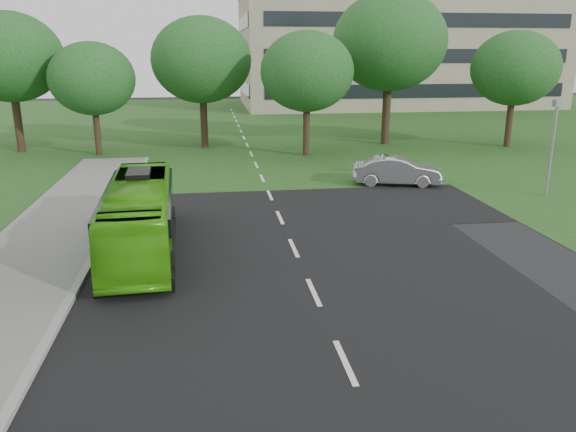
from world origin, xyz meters
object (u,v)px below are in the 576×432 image
object	(u,v)px
tree_park_d	(390,42)
bus	(140,216)
tree_park_b	(201,60)
sedan	(396,171)
tree_park_f	(9,57)
tree_park_a	(92,79)
office_building	(396,8)
tree_park_e	(515,68)
camera_pole	(554,135)
tree_park_c	(307,72)

from	to	relation	value
tree_park_d	bus	xyz separation A→B (m)	(-16.28, -22.56, -6.38)
bus	tree_park_b	bearing A→B (deg)	81.40
sedan	tree_park_d	bearing A→B (deg)	-2.24
bus	tree_park_f	bearing A→B (deg)	112.69
tree_park_a	office_building	bearing A→B (deg)	46.78
tree_park_a	tree_park_e	world-z (taller)	tree_park_e
camera_pole	tree_park_d	bearing A→B (deg)	77.92
tree_park_e	sedan	distance (m)	17.51
tree_park_d	sedan	bearing A→B (deg)	-105.09
sedan	camera_pole	size ratio (longest dim) A/B	0.98
tree_park_d	bus	world-z (taller)	tree_park_d
tree_park_e	tree_park_c	bearing A→B (deg)	-174.37
tree_park_d	camera_pole	distance (m)	18.03
tree_park_c	camera_pole	bearing A→B (deg)	-52.62
tree_park_c	bus	world-z (taller)	tree_park_c
tree_park_c	sedan	distance (m)	11.27
office_building	camera_pole	bearing A→B (deg)	-99.34
tree_park_a	tree_park_c	xyz separation A→B (m)	(14.39, -2.27, 0.47)
tree_park_c	camera_pole	distance (m)	16.61
tree_park_b	tree_park_c	size ratio (longest dim) A/B	1.13
office_building	camera_pole	size ratio (longest dim) A/B	8.43
tree_park_a	bus	distance (m)	21.66
tree_park_c	tree_park_f	size ratio (longest dim) A/B	0.86
tree_park_a	camera_pole	size ratio (longest dim) A/B	1.61
tree_park_d	bus	bearing A→B (deg)	-125.81
bus	tree_park_a	bearing A→B (deg)	101.01
bus	office_building	bearing A→B (deg)	60.75
tree_park_b	tree_park_e	size ratio (longest dim) A/B	1.11
tree_park_e	tree_park_d	bearing A→B (deg)	163.70
sedan	tree_park_a	bearing A→B (deg)	68.98
tree_park_b	tree_park_e	distance (m)	22.99
bus	tree_park_e	bearing A→B (deg)	35.65
office_building	tree_park_b	bearing A→B (deg)	-127.52
office_building	tree_park_d	size ratio (longest dim) A/B	3.54
office_building	tree_park_f	distance (m)	50.62
tree_park_a	tree_park_c	distance (m)	14.57
tree_park_f	bus	size ratio (longest dim) A/B	1.05
tree_park_f	office_building	bearing A→B (deg)	40.25
bus	camera_pole	bearing A→B (deg)	12.75
tree_park_b	sedan	size ratio (longest dim) A/B	2.03
sedan	tree_park_c	bearing A→B (deg)	31.78
tree_park_c	camera_pole	world-z (taller)	tree_park_c
tree_park_a	bus	bearing A→B (deg)	-76.14
tree_park_c	sedan	world-z (taller)	tree_park_c
bus	camera_pole	xyz separation A→B (m)	(19.24, 5.37, 1.78)
tree_park_a	tree_park_d	size ratio (longest dim) A/B	0.68
tree_park_b	bus	world-z (taller)	tree_park_b
office_building	tree_park_c	world-z (taller)	office_building
office_building	tree_park_b	size ratio (longest dim) A/B	4.23
office_building	tree_park_f	bearing A→B (deg)	-139.75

